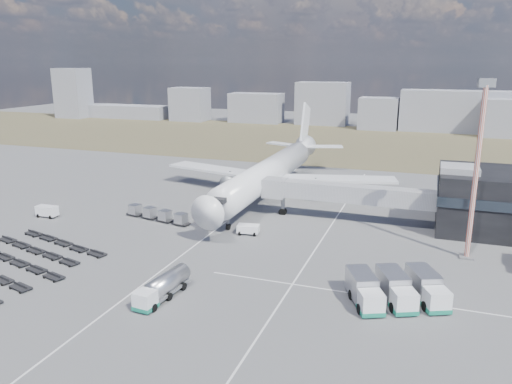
% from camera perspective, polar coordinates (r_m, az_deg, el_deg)
% --- Properties ---
extents(ground, '(420.00, 420.00, 0.00)m').
position_cam_1_polar(ground, '(77.14, -5.78, -6.35)').
color(ground, '#565659').
rests_on(ground, ground).
extents(grass_strip, '(420.00, 90.00, 0.01)m').
position_cam_1_polar(grass_strip, '(179.77, 9.38, 5.70)').
color(grass_strip, brown).
rests_on(grass_strip, ground).
extents(lane_markings, '(47.12, 110.00, 0.01)m').
position_cam_1_polar(lane_markings, '(76.37, 1.88, -6.50)').
color(lane_markings, silver).
rests_on(lane_markings, ground).
extents(jet_bridge, '(30.30, 3.80, 7.05)m').
position_cam_1_polar(jet_bridge, '(89.56, 9.06, -0.07)').
color(jet_bridge, '#939399').
rests_on(jet_bridge, ground).
extents(airliner, '(51.59, 64.53, 17.62)m').
position_cam_1_polar(airliner, '(104.56, 1.72, 2.38)').
color(airliner, white).
rests_on(airliner, ground).
extents(skyline, '(301.23, 26.84, 24.64)m').
position_cam_1_polar(skyline, '(215.35, 16.95, 9.01)').
color(skyline, gray).
rests_on(skyline, ground).
extents(fuel_tanker, '(3.12, 9.15, 2.90)m').
position_cam_1_polar(fuel_tanker, '(61.80, -10.63, -10.63)').
color(fuel_tanker, white).
rests_on(fuel_tanker, ground).
extents(pushback_tug, '(3.82, 2.52, 1.57)m').
position_cam_1_polar(pushback_tug, '(82.31, -0.88, -4.32)').
color(pushback_tug, white).
rests_on(pushback_tug, ground).
extents(utility_van, '(3.93, 1.85, 2.11)m').
position_cam_1_polar(utility_van, '(98.74, -22.77, -2.07)').
color(utility_van, white).
rests_on(utility_van, ground).
extents(catering_truck, '(3.93, 6.91, 2.99)m').
position_cam_1_polar(catering_truck, '(107.02, 7.97, 0.47)').
color(catering_truck, white).
rests_on(catering_truck, ground).
extents(service_trucks_near, '(12.60, 11.34, 3.13)m').
position_cam_1_polar(service_trucks_near, '(62.02, 15.70, -10.60)').
color(service_trucks_near, white).
rests_on(service_trucks_near, ground).
extents(uld_row, '(13.81, 4.41, 1.90)m').
position_cam_1_polar(uld_row, '(90.92, -11.22, -2.51)').
color(uld_row, black).
rests_on(uld_row, ground).
extents(floodlight_mast, '(2.39, 1.97, 25.47)m').
position_cam_1_polar(floodlight_mast, '(75.64, 23.87, 2.10)').
color(floodlight_mast, red).
rests_on(floodlight_mast, ground).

